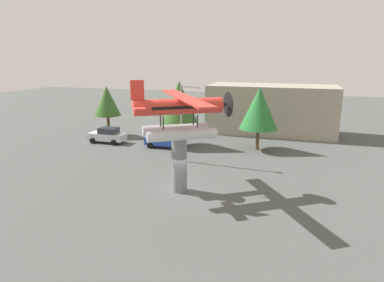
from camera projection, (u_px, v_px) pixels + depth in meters
The scene contains 10 objects.
ground_plane at pixel (180, 191), 24.81m from camera, with size 140.00×140.00×0.00m, color #4C514C.
display_pedestal at pixel (179, 164), 24.32m from camera, with size 1.10×1.10×4.06m, color slate.
floatplane_monument at pixel (181, 113), 23.46m from camera, with size 7.07×9.26×4.00m.
car_near_silver at pixel (108, 135), 38.45m from camera, with size 4.20×2.02×1.76m.
car_mid_blue at pixel (166, 140), 36.39m from camera, with size 4.20×2.02×1.76m.
streetlight_primary at pixel (184, 118), 30.78m from camera, with size 1.84×0.28×7.06m.
storefront_building at pixel (271, 109), 43.06m from camera, with size 15.68×6.82×6.08m, color #9E9384.
tree_west at pixel (107, 101), 41.13m from camera, with size 3.20×3.20×6.08m.
tree_east at pixel (179, 103), 36.23m from camera, with size 4.18×4.18×7.04m.
tree_center_back at pixel (259, 108), 34.79m from camera, with size 3.91×3.91×6.59m.
Camera 1 is at (7.96, -21.80, 9.54)m, focal length 31.70 mm.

